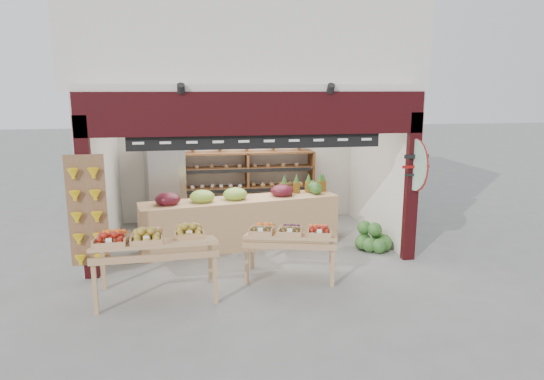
% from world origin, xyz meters
% --- Properties ---
extents(ground, '(60.00, 60.00, 0.00)m').
position_xyz_m(ground, '(0.00, 0.00, 0.00)').
color(ground, slate).
rests_on(ground, ground).
extents(shop_structure, '(6.36, 5.12, 5.40)m').
position_xyz_m(shop_structure, '(0.00, 1.61, 3.92)').
color(shop_structure, beige).
rests_on(shop_structure, ground).
extents(banana_board, '(0.60, 0.15, 1.80)m').
position_xyz_m(banana_board, '(-2.73, -1.17, 1.12)').
color(banana_board, brown).
rests_on(banana_board, ground).
extents(gift_sign, '(0.04, 0.93, 0.92)m').
position_xyz_m(gift_sign, '(2.75, -1.15, 1.75)').
color(gift_sign, '#A1CBAF').
rests_on(gift_sign, ground).
extents(back_shelving, '(3.08, 0.51, 1.90)m').
position_xyz_m(back_shelving, '(0.15, 1.95, 1.17)').
color(back_shelving, brown).
rests_on(back_shelving, ground).
extents(refrigerator, '(0.94, 0.94, 1.97)m').
position_xyz_m(refrigerator, '(-1.69, 1.82, 0.98)').
color(refrigerator, '#B5B7BC').
rests_on(refrigerator, ground).
extents(cardboard_stack, '(1.01, 0.73, 0.67)m').
position_xyz_m(cardboard_stack, '(-0.98, 0.25, 0.25)').
color(cardboard_stack, beige).
rests_on(cardboard_stack, ground).
extents(mid_counter, '(3.91, 1.40, 1.19)m').
position_xyz_m(mid_counter, '(-0.19, 0.14, 0.52)').
color(mid_counter, tan).
rests_on(mid_counter, ground).
extents(display_table_left, '(1.81, 1.07, 1.10)m').
position_xyz_m(display_table_left, '(-1.75, -1.95, 0.87)').
color(display_table_left, tan).
rests_on(display_table_left, ground).
extents(display_table_right, '(1.63, 1.15, 0.95)m').
position_xyz_m(display_table_right, '(0.47, -1.53, 0.74)').
color(display_table_right, tan).
rests_on(display_table_right, ground).
extents(watermelon_pile, '(0.73, 0.70, 0.53)m').
position_xyz_m(watermelon_pile, '(2.33, -0.44, 0.20)').
color(watermelon_pile, '#1A4517').
rests_on(watermelon_pile, ground).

